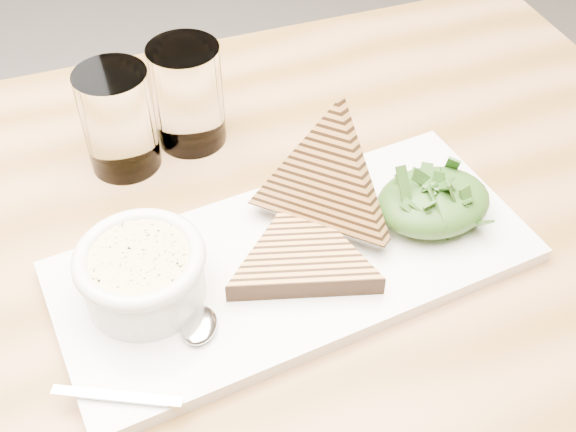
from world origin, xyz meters
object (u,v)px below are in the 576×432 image
object	(u,v)px
glass_near	(119,120)
platter	(295,262)
glass_far	(188,95)
soup_bowl	(144,279)
table_top	(166,312)

from	to	relation	value
glass_near	platter	bearing A→B (deg)	-58.44
platter	glass_far	distance (m)	0.23
glass_near	glass_far	world-z (taller)	glass_far
glass_near	soup_bowl	bearing A→B (deg)	-94.37
soup_bowl	glass_near	world-z (taller)	glass_near
glass_near	glass_far	xyz separation A→B (m)	(0.08, 0.02, 0.00)
soup_bowl	glass_near	xyz separation A→B (m)	(0.02, 0.20, 0.02)
platter	soup_bowl	size ratio (longest dim) A/B	4.18
soup_bowl	platter	bearing A→B (deg)	-0.12
glass_far	soup_bowl	bearing A→B (deg)	-113.04
table_top	glass_far	world-z (taller)	glass_far
table_top	glass_far	bearing A→B (deg)	69.78
table_top	soup_bowl	xyz separation A→B (m)	(-0.01, -0.00, 0.06)
table_top	soup_bowl	size ratio (longest dim) A/B	11.53
table_top	glass_far	size ratio (longest dim) A/B	10.39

